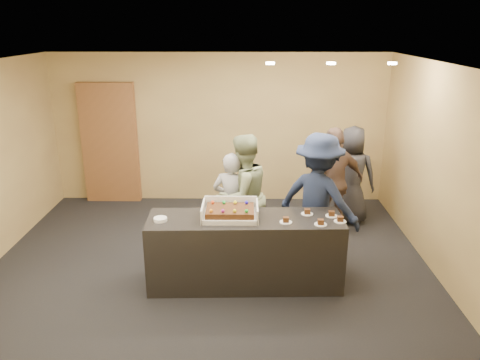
{
  "coord_description": "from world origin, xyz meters",
  "views": [
    {
      "loc": [
        0.49,
        -5.82,
        3.17
      ],
      "look_at": [
        0.41,
        0.0,
        1.21
      ],
      "focal_mm": 35.0,
      "sensor_mm": 36.0,
      "label": 1
    }
  ],
  "objects": [
    {
      "name": "slice_e",
      "position": [
        1.62,
        -0.63,
        0.92
      ],
      "size": [
        0.15,
        0.15,
        0.07
      ],
      "color": "white",
      "rests_on": "serving_counter"
    },
    {
      "name": "person_server_grey",
      "position": [
        0.29,
        0.34,
        0.75
      ],
      "size": [
        0.61,
        0.47,
        1.49
      ],
      "primitive_type": "imported",
      "rotation": [
        0.0,
        0.0,
        2.93
      ],
      "color": "#ABABB0",
      "rests_on": "floor"
    },
    {
      "name": "sheet_cake",
      "position": [
        0.29,
        -0.53,
        1.0
      ],
      "size": [
        0.58,
        0.4,
        0.11
      ],
      "color": "#341A0C",
      "rests_on": "cake_box"
    },
    {
      "name": "slice_a",
      "position": [
        0.97,
        -0.66,
        0.92
      ],
      "size": [
        0.15,
        0.15,
        0.07
      ],
      "color": "white",
      "rests_on": "serving_counter"
    },
    {
      "name": "room",
      "position": [
        0.0,
        0.0,
        1.35
      ],
      "size": [
        6.04,
        6.0,
        2.7
      ],
      "color": "black",
      "rests_on": "ground"
    },
    {
      "name": "storage_cabinet",
      "position": [
        -1.99,
        2.41,
        1.1
      ],
      "size": [
        1.0,
        0.15,
        2.19
      ],
      "primitive_type": "cube",
      "color": "brown",
      "rests_on": "floor"
    },
    {
      "name": "person_dark_suit",
      "position": [
        2.2,
        1.48,
        0.81
      ],
      "size": [
        0.89,
        0.68,
        1.62
      ],
      "primitive_type": "imported",
      "rotation": [
        0.0,
        0.0,
        2.91
      ],
      "color": "#26262C",
      "rests_on": "floor"
    },
    {
      "name": "ceiling_spotlights",
      "position": [
        1.6,
        0.5,
        2.67
      ],
      "size": [
        1.72,
        0.12,
        0.03
      ],
      "color": "#FFEAC6",
      "rests_on": "ceiling"
    },
    {
      "name": "slice_b",
      "position": [
        1.26,
        -0.4,
        0.92
      ],
      "size": [
        0.15,
        0.15,
        0.07
      ],
      "color": "white",
      "rests_on": "serving_counter"
    },
    {
      "name": "plate_stack",
      "position": [
        -0.55,
        -0.63,
        0.92
      ],
      "size": [
        0.16,
        0.16,
        0.04
      ],
      "primitive_type": "cylinder",
      "color": "white",
      "rests_on": "serving_counter"
    },
    {
      "name": "slice_d",
      "position": [
        1.55,
        -0.46,
        0.92
      ],
      "size": [
        0.15,
        0.15,
        0.07
      ],
      "color": "white",
      "rests_on": "serving_counter"
    },
    {
      "name": "person_brown_extra",
      "position": [
        1.83,
        0.96,
        0.86
      ],
      "size": [
        1.09,
        0.73,
        1.72
      ],
      "primitive_type": "imported",
      "rotation": [
        0.0,
        0.0,
        3.48
      ],
      "color": "brown",
      "rests_on": "floor"
    },
    {
      "name": "person_sage_man",
      "position": [
        0.44,
        0.3,
        0.88
      ],
      "size": [
        1.08,
        1.05,
        1.75
      ],
      "primitive_type": "imported",
      "rotation": [
        0.0,
        0.0,
        3.83
      ],
      "color": "gray",
      "rests_on": "floor"
    },
    {
      "name": "cake_box",
      "position": [
        0.3,
        -0.51,
        0.95
      ],
      "size": [
        0.68,
        0.47,
        0.2
      ],
      "color": "white",
      "rests_on": "serving_counter"
    },
    {
      "name": "person_navy_man",
      "position": [
        1.47,
        0.1,
        0.91
      ],
      "size": [
        1.35,
        1.22,
        1.82
      ],
      "primitive_type": "imported",
      "rotation": [
        0.0,
        0.0,
        2.55
      ],
      "color": "#19223D",
      "rests_on": "floor"
    },
    {
      "name": "slice_c",
      "position": [
        1.38,
        -0.72,
        0.92
      ],
      "size": [
        0.15,
        0.15,
        0.07
      ],
      "color": "white",
      "rests_on": "serving_counter"
    },
    {
      "name": "serving_counter",
      "position": [
        0.48,
        -0.53,
        0.45
      ],
      "size": [
        2.42,
        0.78,
        0.9
      ],
      "primitive_type": "cube",
      "rotation": [
        0.0,
        0.0,
        0.03
      ],
      "color": "black",
      "rests_on": "floor"
    }
  ]
}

